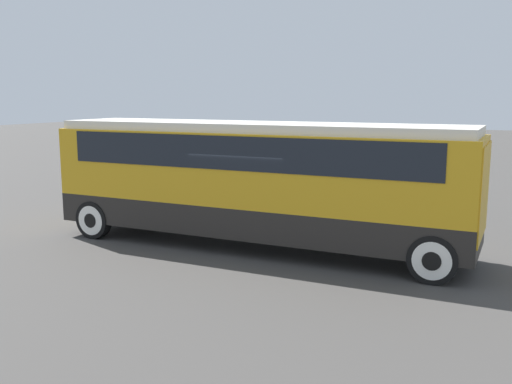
% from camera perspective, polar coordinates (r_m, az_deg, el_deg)
% --- Properties ---
extents(ground_plane, '(120.00, 120.00, 0.00)m').
position_cam_1_polar(ground_plane, '(14.97, 0.00, -5.50)').
color(ground_plane, '#423F3D').
extents(tour_bus, '(10.92, 2.50, 3.23)m').
position_cam_1_polar(tour_bus, '(14.54, 0.34, 1.87)').
color(tour_bus, black).
rests_on(tour_bus, ground_plane).
extents(parked_car_near, '(4.05, 1.87, 1.45)m').
position_cam_1_polar(parked_car_near, '(20.35, 11.20, 0.41)').
color(parked_car_near, '#2D5638').
rests_on(parked_car_near, ground_plane).
extents(parked_car_mid, '(4.19, 1.96, 1.42)m').
position_cam_1_polar(parked_car_mid, '(25.00, -3.04, 2.22)').
color(parked_car_mid, '#7A6B5B').
rests_on(parked_car_mid, ground_plane).
extents(parked_car_far, '(4.54, 1.86, 1.36)m').
position_cam_1_polar(parked_car_far, '(22.84, 10.24, 1.33)').
color(parked_car_far, maroon).
rests_on(parked_car_far, ground_plane).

